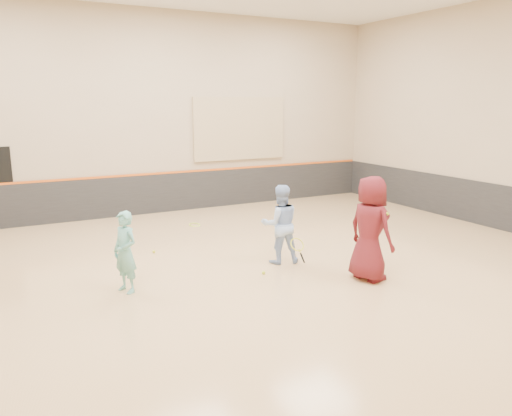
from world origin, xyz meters
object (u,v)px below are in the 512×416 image
instructor (280,224)px  girl (125,252)px  spare_racket (195,223)px  young_man (370,229)px

instructor → girl: bearing=17.8°
instructor → spare_racket: bearing=-68.4°
spare_racket → instructor: bearing=-83.5°
young_man → spare_racket: bearing=6.1°
young_man → spare_racket: (-1.43, 5.58, -0.94)m
girl → instructor: size_ratio=0.88×
instructor → spare_racket: instructor is taller
instructor → spare_racket: (-0.45, 3.90, -0.77)m
girl → spare_racket: bearing=120.5°
instructor → young_man: (0.99, -1.68, 0.17)m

